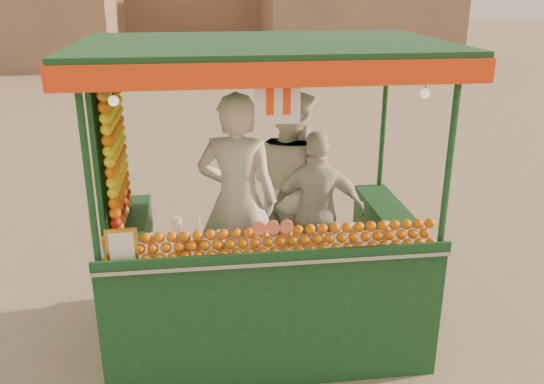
{
  "coord_description": "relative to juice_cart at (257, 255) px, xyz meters",
  "views": [
    {
      "loc": [
        -0.83,
        -4.56,
        3.12
      ],
      "look_at": [
        -0.24,
        0.07,
        1.39
      ],
      "focal_mm": 37.53,
      "sensor_mm": 36.0,
      "label": 1
    }
  ],
  "objects": [
    {
      "name": "ground",
      "position": [
        0.39,
        0.1,
        -0.87
      ],
      "size": [
        90.0,
        90.0,
        0.0
      ],
      "primitive_type": "plane",
      "color": "#756553",
      "rests_on": "ground"
    },
    {
      "name": "juice_cart",
      "position": [
        0.0,
        0.0,
        0.0
      ],
      "size": [
        2.95,
        1.91,
        2.68
      ],
      "color": "#0E3519",
      "rests_on": "ground"
    },
    {
      "name": "vendor_left",
      "position": [
        -0.14,
        0.24,
        0.42
      ],
      "size": [
        0.81,
        0.64,
        1.96
      ],
      "rotation": [
        0.0,
        0.0,
        2.88
      ],
      "color": "silver",
      "rests_on": "ground"
    },
    {
      "name": "vendor_middle",
      "position": [
        0.4,
        0.73,
        0.38
      ],
      "size": [
        1.15,
        1.15,
        1.88
      ],
      "rotation": [
        0.0,
        0.0,
        2.34
      ],
      "color": "white",
      "rests_on": "ground"
    },
    {
      "name": "vendor_right",
      "position": [
        0.62,
        0.41,
        0.21
      ],
      "size": [
        0.94,
        0.47,
        1.55
      ],
      "rotation": [
        0.0,
        0.0,
        3.04
      ],
      "color": "silver",
      "rests_on": "ground"
    }
  ]
}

